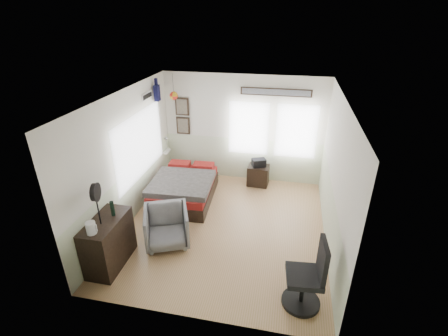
% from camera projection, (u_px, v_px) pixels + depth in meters
% --- Properties ---
extents(ground_plane, '(4.00, 4.50, 0.01)m').
position_uv_depth(ground_plane, '(225.00, 227.00, 6.70)').
color(ground_plane, '#A87F48').
extents(room_shell, '(4.02, 4.52, 2.71)m').
position_uv_depth(room_shell, '(223.00, 151.00, 6.17)').
color(room_shell, silver).
rests_on(room_shell, ground_plane).
extents(wall_decor, '(3.55, 1.32, 1.44)m').
position_uv_depth(wall_decor, '(196.00, 100.00, 7.70)').
color(wall_decor, black).
rests_on(wall_decor, room_shell).
extents(bed, '(1.42, 1.91, 0.59)m').
position_uv_depth(bed, '(184.00, 188.00, 7.56)').
color(bed, black).
rests_on(bed, ground_plane).
extents(dresser, '(0.48, 1.00, 0.90)m').
position_uv_depth(dresser, '(109.00, 242.00, 5.55)').
color(dresser, black).
rests_on(dresser, ground_plane).
extents(armchair, '(1.04, 1.05, 0.74)m').
position_uv_depth(armchair, '(167.00, 227.00, 6.09)').
color(armchair, gray).
rests_on(armchair, ground_plane).
extents(nightstand, '(0.54, 0.44, 0.51)m').
position_uv_depth(nightstand, '(258.00, 175.00, 8.21)').
color(nightstand, black).
rests_on(nightstand, ground_plane).
extents(task_chair, '(0.58, 0.58, 1.16)m').
position_uv_depth(task_chair, '(308.00, 280.00, 4.74)').
color(task_chair, black).
rests_on(task_chair, ground_plane).
extents(kettle, '(0.18, 0.15, 0.20)m').
position_uv_depth(kettle, '(91.00, 228.00, 5.01)').
color(kettle, silver).
rests_on(kettle, dresser).
extents(bottle, '(0.07, 0.07, 0.27)m').
position_uv_depth(bottle, '(112.00, 209.00, 5.44)').
color(bottle, black).
rests_on(bottle, dresser).
extents(stand_fan, '(0.14, 0.30, 0.74)m').
position_uv_depth(stand_fan, '(95.00, 193.00, 5.03)').
color(stand_fan, black).
rests_on(stand_fan, dresser).
extents(black_bag, '(0.39, 0.33, 0.19)m').
position_uv_depth(black_bag, '(259.00, 163.00, 8.06)').
color(black_bag, black).
rests_on(black_bag, nightstand).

